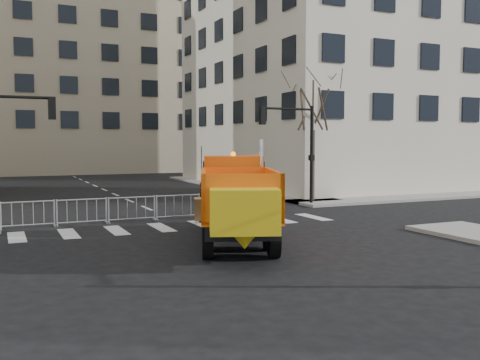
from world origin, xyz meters
name	(u,v)px	position (x,y,z in m)	size (l,w,h in m)	color
ground	(243,250)	(0.00, 0.00, 0.00)	(120.00, 120.00, 0.00)	black
sidewalk_back	(166,215)	(0.00, 8.50, 0.07)	(64.00, 5.00, 0.15)	gray
building_far	(59,70)	(0.00, 52.00, 12.00)	(30.00, 18.00, 24.00)	tan
traffic_light_right	(312,156)	(8.50, 9.50, 2.70)	(0.18, 0.18, 5.40)	black
crowd_barriers	(156,208)	(-0.75, 7.60, 0.55)	(12.60, 0.60, 1.10)	#9EA0A5
street_tree	(313,137)	(9.20, 10.50, 3.75)	(3.00, 3.00, 7.50)	#382B21
plow_truck	(236,198)	(0.18, 0.96, 1.57)	(5.48, 9.37, 3.53)	black
cop_a	(245,206)	(1.98, 4.13, 0.87)	(0.63, 0.41, 1.73)	black
cop_b	(222,198)	(2.14, 6.86, 0.94)	(0.91, 0.71, 1.88)	black
cop_c	(203,201)	(0.99, 6.23, 0.89)	(1.04, 0.43, 1.78)	black
newspaper_box	(266,196)	(5.28, 8.67, 0.70)	(0.45, 0.40, 1.10)	#9D200C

